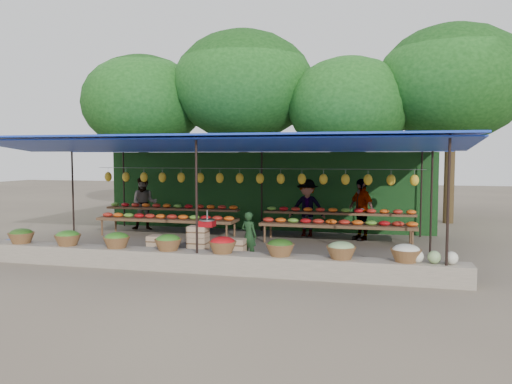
% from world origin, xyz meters
% --- Properties ---
extents(ground, '(60.00, 60.00, 0.00)m').
position_xyz_m(ground, '(0.00, 0.00, 0.00)').
color(ground, brown).
rests_on(ground, ground).
extents(stone_curb, '(10.60, 0.55, 0.40)m').
position_xyz_m(stone_curb, '(0.00, -2.75, 0.20)').
color(stone_curb, '#6E6858').
rests_on(stone_curb, ground).
extents(stall_canopy, '(10.80, 6.60, 2.82)m').
position_xyz_m(stall_canopy, '(-0.00, 0.06, 2.68)').
color(stall_canopy, black).
rests_on(stall_canopy, ground).
extents(produce_baskets, '(8.98, 0.58, 0.34)m').
position_xyz_m(produce_baskets, '(-0.10, -2.75, 0.56)').
color(produce_baskets, brown).
rests_on(produce_baskets, stone_curb).
extents(netting_backdrop, '(10.60, 0.06, 2.50)m').
position_xyz_m(netting_backdrop, '(0.00, 3.15, 1.25)').
color(netting_backdrop, '#1D491A').
rests_on(netting_backdrop, ground).
extents(tree_row, '(16.51, 5.50, 7.12)m').
position_xyz_m(tree_row, '(0.50, 6.09, 4.70)').
color(tree_row, '#392A14').
rests_on(tree_row, ground).
extents(fruit_table_left, '(4.21, 0.95, 0.93)m').
position_xyz_m(fruit_table_left, '(-2.49, 1.35, 0.61)').
color(fruit_table_left, '#4D321F').
rests_on(fruit_table_left, ground).
extents(fruit_table_right, '(4.21, 0.95, 0.93)m').
position_xyz_m(fruit_table_right, '(2.51, 1.35, 0.61)').
color(fruit_table_right, '#4D321F').
rests_on(fruit_table_right, ground).
extents(crate_counter, '(2.36, 0.35, 0.77)m').
position_xyz_m(crate_counter, '(-0.47, -1.66, 0.31)').
color(crate_counter, tan).
rests_on(crate_counter, ground).
extents(weighing_scale, '(0.36, 0.36, 0.38)m').
position_xyz_m(weighing_scale, '(-0.21, -1.66, 0.86)').
color(weighing_scale, '#AA0D14').
rests_on(weighing_scale, crate_counter).
extents(vendor_seated, '(0.47, 0.39, 1.11)m').
position_xyz_m(vendor_seated, '(0.71, -1.43, 0.56)').
color(vendor_seated, '#183419').
rests_on(vendor_seated, ground).
extents(customer_left, '(0.98, 0.85, 1.71)m').
position_xyz_m(customer_left, '(-3.73, 2.26, 0.85)').
color(customer_left, slate).
rests_on(customer_left, ground).
extents(customer_mid, '(1.13, 0.69, 1.69)m').
position_xyz_m(customer_mid, '(1.53, 2.26, 0.85)').
color(customer_mid, slate).
rests_on(customer_mid, ground).
extents(customer_right, '(0.99, 1.05, 1.74)m').
position_xyz_m(customer_right, '(3.11, 1.93, 0.87)').
color(customer_right, slate).
rests_on(customer_right, ground).
extents(blue_crate_front, '(0.45, 0.34, 0.26)m').
position_xyz_m(blue_crate_front, '(-3.37, -2.53, 0.13)').
color(blue_crate_front, navy).
rests_on(blue_crate_front, ground).
extents(blue_crate_back, '(0.63, 0.53, 0.32)m').
position_xyz_m(blue_crate_back, '(-5.04, -2.04, 0.16)').
color(blue_crate_back, navy).
rests_on(blue_crate_back, ground).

